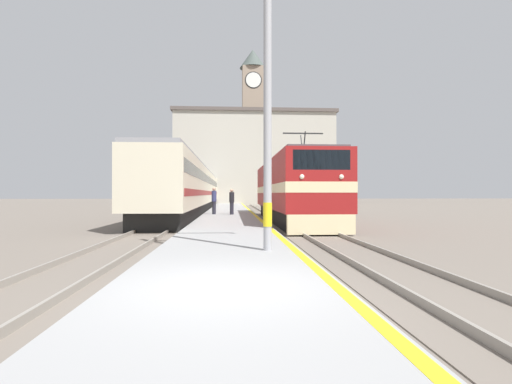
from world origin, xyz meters
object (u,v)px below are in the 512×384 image
at_px(locomotive_train, 291,190).
at_px(second_waiting_passenger, 232,201).
at_px(person_on_platform, 214,200).
at_px(passenger_train, 194,189).
at_px(clock_tower, 253,122).
at_px(catenary_mast, 274,74).

xyz_separation_m(locomotive_train, second_waiting_passenger, (-3.54, 3.37, -0.72)).
bearing_deg(second_waiting_passenger, person_on_platform, 158.46).
bearing_deg(passenger_train, locomotive_train, -62.76).
height_order(passenger_train, second_waiting_passenger, passenger_train).
bearing_deg(person_on_platform, locomotive_train, -38.98).
relative_size(passenger_train, clock_tower, 1.55).
height_order(locomotive_train, passenger_train, locomotive_train).
xyz_separation_m(passenger_train, second_waiting_passenger, (3.52, -10.34, -0.96)).
bearing_deg(clock_tower, catenary_mast, -92.68).
bearing_deg(locomotive_train, clock_tower, 89.70).
xyz_separation_m(locomotive_train, catenary_mast, (-2.53, -13.88, 2.79)).
distance_m(person_on_platform, clock_tower, 43.59).
xyz_separation_m(person_on_platform, second_waiting_passenger, (1.22, -0.48, -0.06)).
xyz_separation_m(catenary_mast, clock_tower, (2.77, 59.09, 9.43)).
bearing_deg(second_waiting_passenger, catenary_mast, -86.66).
height_order(second_waiting_passenger, clock_tower, clock_tower).
distance_m(catenary_mast, clock_tower, 59.90).
relative_size(locomotive_train, clock_tower, 0.62).
height_order(person_on_platform, second_waiting_passenger, person_on_platform).
height_order(locomotive_train, person_on_platform, locomotive_train).
bearing_deg(locomotive_train, catenary_mast, -100.35).
relative_size(passenger_train, person_on_platform, 22.39).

